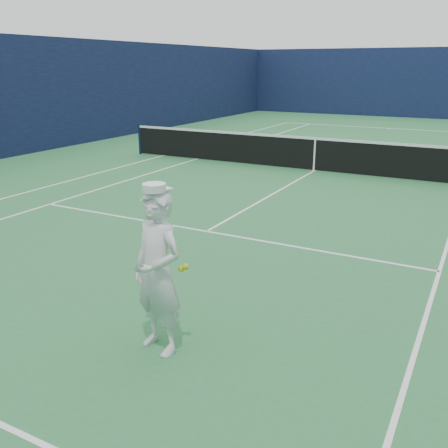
# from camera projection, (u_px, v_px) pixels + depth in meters

# --- Properties ---
(ground) EXTENTS (80.00, 80.00, 0.00)m
(ground) POSITION_uv_depth(u_px,v_px,m) (314.00, 171.00, 14.86)
(ground) COLOR #2B713D
(ground) RESTS_ON ground
(court_markings) EXTENTS (11.03, 23.83, 0.01)m
(court_markings) POSITION_uv_depth(u_px,v_px,m) (314.00, 171.00, 14.86)
(court_markings) COLOR white
(court_markings) RESTS_ON ground
(windscreen_fence) EXTENTS (20.12, 36.12, 4.00)m
(windscreen_fence) POSITION_uv_depth(u_px,v_px,m) (317.00, 102.00, 14.25)
(windscreen_fence) COLOR #0F1739
(windscreen_fence) RESTS_ON ground
(tennis_net) EXTENTS (12.88, 0.09, 1.07)m
(tennis_net) POSITION_uv_depth(u_px,v_px,m) (315.00, 153.00, 14.69)
(tennis_net) COLOR #141E4C
(tennis_net) RESTS_ON ground
(tennis_player) EXTENTS (0.75, 0.64, 1.89)m
(tennis_player) POSITION_uv_depth(u_px,v_px,m) (158.00, 272.00, 5.30)
(tennis_player) COLOR white
(tennis_player) RESTS_ON ground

